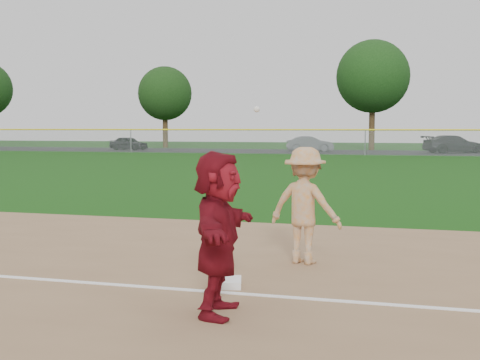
% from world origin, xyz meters
% --- Properties ---
extents(ground, '(160.00, 160.00, 0.00)m').
position_xyz_m(ground, '(0.00, 0.00, 0.00)').
color(ground, '#12430C').
rests_on(ground, ground).
extents(foul_line, '(60.00, 0.10, 0.01)m').
position_xyz_m(foul_line, '(0.00, -0.80, 0.03)').
color(foul_line, white).
rests_on(foul_line, infield_dirt).
extents(parking_asphalt, '(120.00, 10.00, 0.01)m').
position_xyz_m(parking_asphalt, '(0.00, 46.00, 0.01)').
color(parking_asphalt, black).
rests_on(parking_asphalt, ground).
extents(first_base, '(0.53, 0.53, 0.10)m').
position_xyz_m(first_base, '(0.31, -0.47, 0.07)').
color(first_base, white).
rests_on(first_base, infield_dirt).
extents(base_runner, '(0.70, 1.80, 1.90)m').
position_xyz_m(base_runner, '(0.58, -1.67, 0.97)').
color(base_runner, maroon).
rests_on(base_runner, infield_dirt).
extents(car_left, '(4.03, 2.20, 1.30)m').
position_xyz_m(car_left, '(-22.73, 45.34, 0.66)').
color(car_left, black).
rests_on(car_left, parking_asphalt).
extents(car_mid, '(4.46, 2.43, 1.39)m').
position_xyz_m(car_mid, '(-5.24, 46.11, 0.71)').
color(car_mid, '#5B5E63').
rests_on(car_mid, parking_asphalt).
extents(car_right, '(5.61, 4.06, 1.51)m').
position_xyz_m(car_right, '(7.08, 45.97, 0.77)').
color(car_right, black).
rests_on(car_right, parking_asphalt).
extents(first_base_play, '(1.36, 1.16, 2.47)m').
position_xyz_m(first_base_play, '(1.14, 1.21, 0.95)').
color(first_base_play, '#A9A8AB').
rests_on(first_base_play, infield_dirt).
extents(outfield_fence, '(110.00, 0.12, 110.00)m').
position_xyz_m(outfield_fence, '(0.00, 40.00, 1.96)').
color(outfield_fence, '#999EA0').
rests_on(outfield_fence, ground).
extents(tree_1, '(5.80, 5.80, 8.75)m').
position_xyz_m(tree_1, '(-22.00, 53.00, 5.83)').
color(tree_1, '#3D2A16').
rests_on(tree_1, ground).
extents(tree_2, '(7.00, 7.00, 10.58)m').
position_xyz_m(tree_2, '(0.00, 51.50, 7.06)').
color(tree_2, '#3C2A15').
rests_on(tree_2, ground).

